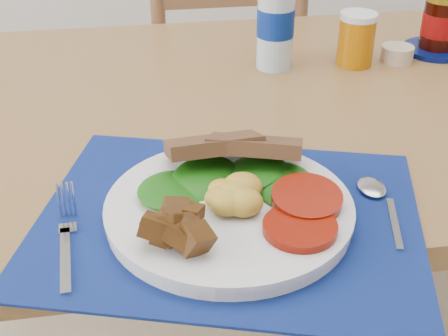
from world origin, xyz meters
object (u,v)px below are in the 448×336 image
Objects in this scene: juice_glass at (356,41)px; jam_on_saucer at (440,27)px; chair_far at (224,38)px; breakfast_plate at (225,205)px; water_bottle at (276,13)px.

jam_on_saucer is at bearing 11.19° from juice_glass.
jam_on_saucer is (0.19, 0.04, 0.00)m from juice_glass.
chair_far is 0.66m from juice_glass.
breakfast_plate is (-0.18, -1.09, 0.17)m from chair_far.
jam_on_saucer is at bearing 122.99° from chair_far.
chair_far is at bearing 105.45° from juice_glass.
juice_glass is (0.17, -0.61, 0.20)m from chair_far.
jam_on_saucer is (0.36, 0.03, -0.05)m from water_bottle.
water_bottle is at bearing -175.93° from jam_on_saucer.
chair_far is 1.12m from breakfast_plate.
chair_far reaches higher than juice_glass.
juice_glass is (0.35, 0.49, 0.02)m from breakfast_plate.
jam_on_saucer is (0.54, 0.53, 0.03)m from breakfast_plate.
water_bottle is 2.49× the size of juice_glass.
chair_far is 12.05× the size of juice_glass.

